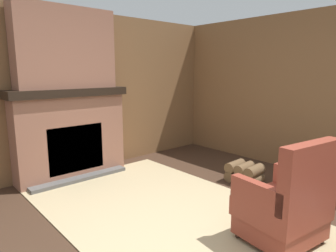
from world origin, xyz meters
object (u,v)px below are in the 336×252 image
decorative_plate_on_mantel (60,79)px  armchair (286,206)px  storage_case (90,82)px  firewood_stack (244,173)px  oil_lamp_vase (26,82)px

decorative_plate_on_mantel → armchair: bearing=13.9°
armchair → storage_case: size_ratio=4.24×
armchair → firewood_stack: 1.52m
armchair → decorative_plate_on_mantel: bearing=22.0°
firewood_stack → storage_case: size_ratio=2.04×
decorative_plate_on_mantel → oil_lamp_vase: bearing=-87.5°
storage_case → armchair: bearing=5.8°
firewood_stack → oil_lamp_vase: 3.16m
oil_lamp_vase → decorative_plate_on_mantel: size_ratio=1.05×
armchair → oil_lamp_vase: size_ratio=3.36×
firewood_stack → decorative_plate_on_mantel: 2.89m
oil_lamp_vase → storage_case: (0.00, 0.90, -0.03)m
armchair → decorative_plate_on_mantel: decorative_plate_on_mantel is taller
firewood_stack → decorative_plate_on_mantel: bearing=-137.1°
firewood_stack → decorative_plate_on_mantel: decorative_plate_on_mantel is taller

